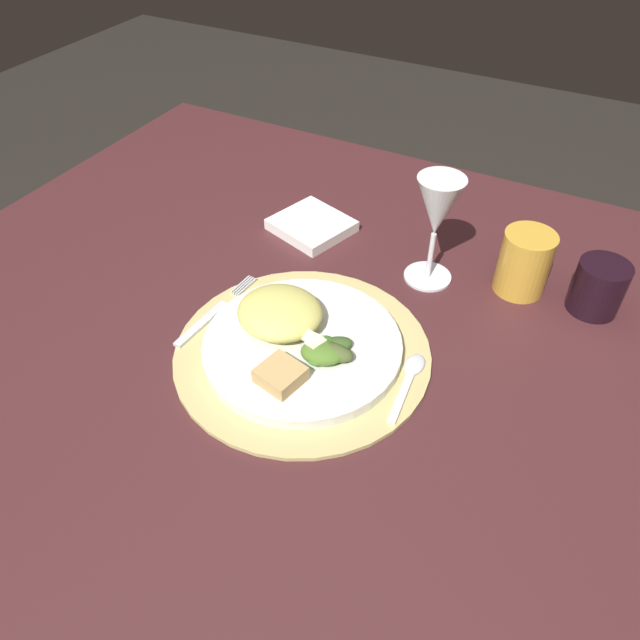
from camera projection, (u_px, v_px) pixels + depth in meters
ground_plane at (312, 572)px, 1.33m from camera, size 6.00×6.00×0.00m
dining_table at (309, 400)px, 0.93m from camera, size 1.26×1.09×0.73m
placemat at (303, 352)px, 0.80m from camera, size 0.34×0.34×0.01m
dinner_plate at (302, 346)px, 0.79m from camera, size 0.26×0.26×0.02m
pasta_serving at (280, 312)px, 0.80m from camera, size 0.13×0.12×0.04m
salad_greens at (326, 351)px, 0.76m from camera, size 0.07×0.08×0.03m
bread_piece at (280, 375)px, 0.73m from camera, size 0.06×0.06×0.02m
fork at (213, 314)px, 0.85m from camera, size 0.02×0.17×0.00m
spoon at (410, 375)px, 0.76m from camera, size 0.03×0.12×0.01m
napkin at (312, 225)px, 1.01m from camera, size 0.14×0.14×0.02m
wine_glass at (437, 211)px, 0.84m from camera, size 0.07×0.07×0.17m
amber_tumbler at (524, 263)px, 0.87m from camera, size 0.07×0.07×0.10m
dark_tumbler at (598, 287)px, 0.85m from camera, size 0.07×0.07×0.08m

